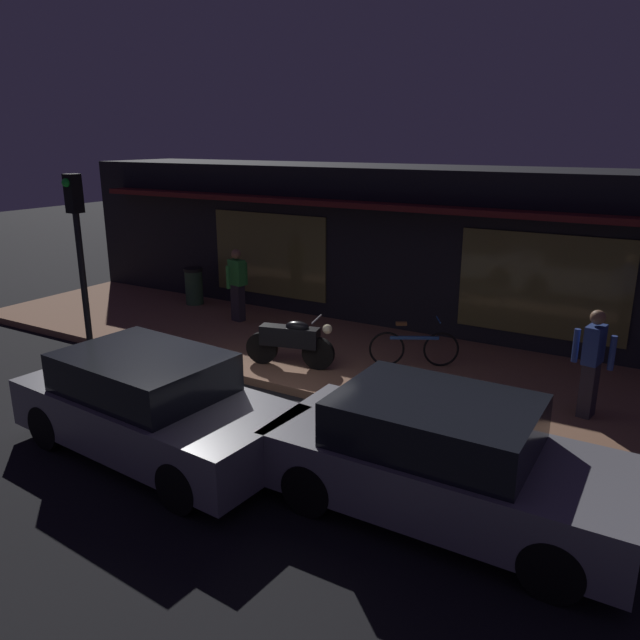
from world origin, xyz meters
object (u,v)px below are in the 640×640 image
motorcycle (291,341)px  trash_bin (194,286)px  parked_car_near (151,405)px  parked_car_far (442,459)px  person_bystander (592,361)px  traffic_light_pole (78,236)px  person_photographer (237,284)px  bicycle_parked (414,348)px

motorcycle → trash_bin: motorcycle is taller
parked_car_near → parked_car_far: bearing=9.1°
motorcycle → person_bystander: 5.06m
parked_car_far → trash_bin: bearing=148.1°
traffic_light_pole → parked_car_near: bearing=-28.1°
parked_car_near → person_photographer: bearing=116.8°
motorcycle → parked_car_near: size_ratio=0.40×
parked_car_far → traffic_light_pole: bearing=170.0°
person_photographer → parked_car_far: (6.63, -4.69, -0.32)m
motorcycle → person_photographer: size_ratio=1.00×
trash_bin → parked_car_near: 7.50m
person_bystander → traffic_light_pole: bearing=-167.1°
person_bystander → parked_car_near: bearing=-141.7°
bicycle_parked → person_photographer: size_ratio=0.88×
person_photographer → parked_car_far: 8.13m
traffic_light_pole → bicycle_parked: bearing=25.0°
traffic_light_pole → parked_car_near: size_ratio=0.85×
traffic_light_pole → parked_car_far: 7.98m
traffic_light_pole → parked_car_far: (7.66, -1.35, -1.77)m
parked_car_near → motorcycle: bearing=89.6°
bicycle_parked → parked_car_near: bearing=-112.9°
person_photographer → trash_bin: size_ratio=1.80×
motorcycle → parked_car_far: parked_car_far is taller
parked_car_near → traffic_light_pole: bearing=151.9°
bicycle_parked → parked_car_near: size_ratio=0.35×
person_bystander → parked_car_far: person_bystander is taller
parked_car_far → person_bystander: bearing=72.0°
bicycle_parked → traffic_light_pole: bearing=-155.0°
person_photographer → person_bystander: (7.72, -1.33, 0.00)m
traffic_light_pole → motorcycle: bearing=21.5°
bicycle_parked → person_bystander: 3.19m
bicycle_parked → motorcycle: bearing=-148.8°
motorcycle → bicycle_parked: motorcycle is taller
bicycle_parked → parked_car_far: 4.47m
traffic_light_pole → parked_car_far: traffic_light_pole is taller
parked_car_near → person_bystander: bearing=38.3°
bicycle_parked → person_photographer: (-4.64, 0.70, 0.52)m
trash_bin → traffic_light_pole: size_ratio=0.26×
trash_bin → parked_car_far: (8.53, -5.31, 0.08)m
bicycle_parked → person_bystander: (3.09, -0.64, 0.52)m
person_photographer → trash_bin: bearing=161.8°
motorcycle → parked_car_near: 3.45m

